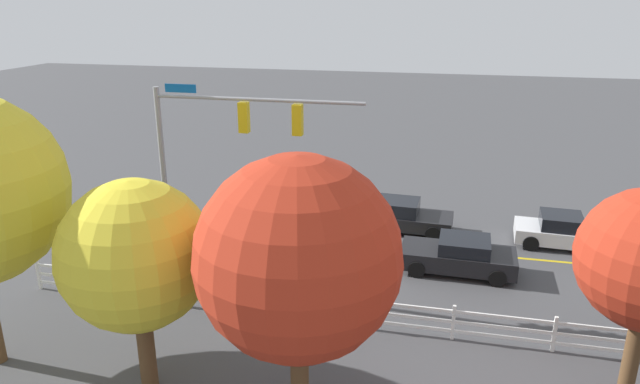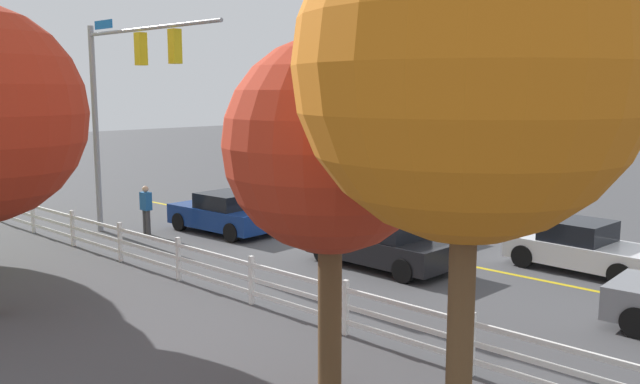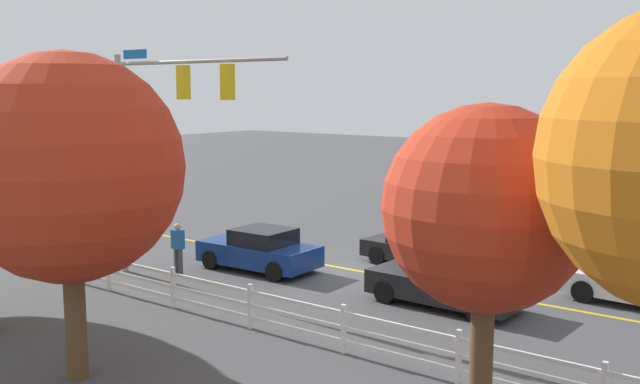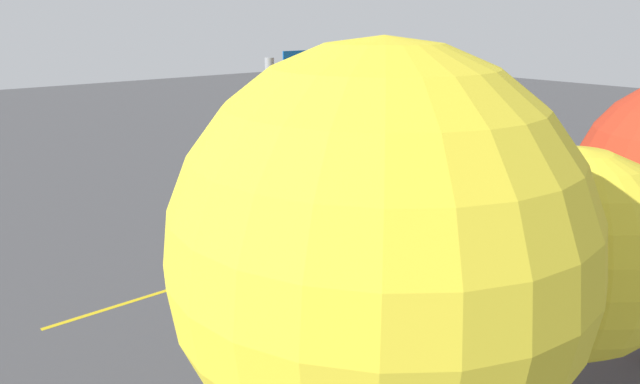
{
  "view_description": "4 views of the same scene",
  "coord_description": "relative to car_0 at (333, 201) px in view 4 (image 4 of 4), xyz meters",
  "views": [
    {
      "loc": [
        -3.9,
        22.24,
        9.89
      ],
      "look_at": [
        1.22,
        -0.11,
        2.15
      ],
      "focal_mm": 32.26,
      "sensor_mm": 36.0,
      "label": 1
    },
    {
      "loc": [
        -15.85,
        16.34,
        4.92
      ],
      "look_at": [
        -0.63,
        0.11,
        1.54
      ],
      "focal_mm": 37.49,
      "sensor_mm": 36.0,
      "label": 2
    },
    {
      "loc": [
        -13.71,
        19.52,
        6.0
      ],
      "look_at": [
        0.97,
        0.27,
        2.57
      ],
      "focal_mm": 40.79,
      "sensor_mm": 36.0,
      "label": 3
    },
    {
      "loc": [
        12.97,
        15.12,
        7.9
      ],
      "look_at": [
        0.99,
        0.75,
        2.25
      ],
      "focal_mm": 32.29,
      "sensor_mm": 36.0,
      "label": 4
    }
  ],
  "objects": [
    {
      "name": "white_rail_fence",
      "position": [
        -1.04,
        8.45,
        -0.06
      ],
      "size": [
        26.1,
        0.1,
        1.15
      ],
      "color": "white",
      "rests_on": "ground_plane"
    },
    {
      "name": "signal_assembly",
      "position": [
        5.7,
        6.67,
        4.41
      ],
      "size": [
        7.16,
        0.38,
        7.22
      ],
      "color": "gray",
      "rests_on": "ground_plane"
    },
    {
      "name": "car_1",
      "position": [
        -6.91,
        0.3,
        -0.01
      ],
      "size": [
        4.07,
        2.1,
        1.39
      ],
      "rotation": [
        0.0,
        0.0,
        3.08
      ],
      "color": "silver",
      "rests_on": "ground_plane"
    },
    {
      "name": "tree_4",
      "position": [
        5.39,
        12.6,
        3.2
      ],
      "size": [
        3.83,
        3.83,
        5.8
      ],
      "color": "brown",
      "rests_on": "ground_plane"
    },
    {
      "name": "car_2",
      "position": [
        -2.65,
        3.72,
        0.0
      ],
      "size": [
        4.31,
        2.04,
        1.38
      ],
      "rotation": [
        0.0,
        0.0,
        -0.03
      ],
      "color": "black",
      "rests_on": "ground_plane"
    },
    {
      "name": "car_0",
      "position": [
        0.0,
        0.0,
        0.0
      ],
      "size": [
        4.7,
        2.12,
        1.39
      ],
      "rotation": [
        0.0,
        0.0,
        3.09
      ],
      "color": "black",
      "rests_on": "ground_plane"
    },
    {
      "name": "lane_center_stripe",
      "position": [
        -2.04,
        1.95,
        -0.66
      ],
      "size": [
        28.0,
        0.16,
        0.01
      ],
      "primitive_type": "cube",
      "color": "gold",
      "rests_on": "ground_plane"
    },
    {
      "name": "tree_1",
      "position": [
        10.18,
        12.49,
        4.49
      ],
      "size": [
        5.14,
        5.14,
        7.73
      ],
      "color": "brown",
      "rests_on": "ground_plane"
    },
    {
      "name": "car_4",
      "position": [
        4.24,
        3.83,
        0.02
      ],
      "size": [
        4.14,
        2.07,
        1.42
      ],
      "rotation": [
        0.0,
        0.0,
        0.04
      ],
      "color": "navy",
      "rests_on": "ground_plane"
    },
    {
      "name": "car_3",
      "position": [
        -11.3,
        3.6,
        0.04
      ],
      "size": [
        4.65,
        2.17,
        1.45
      ],
      "rotation": [
        0.0,
        0.0,
        0.05
      ],
      "color": "slate",
      "rests_on": "ground_plane"
    },
    {
      "name": "pedestrian",
      "position": [
        6.0,
        5.86,
        0.27
      ],
      "size": [
        0.41,
        0.28,
        1.69
      ],
      "rotation": [
        0.0,
        0.0,
        1.53
      ],
      "color": "#3F3F42",
      "rests_on": "ground_plane"
    },
    {
      "name": "ground_plane",
      "position": [
        1.96,
        1.95,
        -0.66
      ],
      "size": [
        120.0,
        120.0,
        0.0
      ],
      "primitive_type": "plane",
      "color": "#444447"
    }
  ]
}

